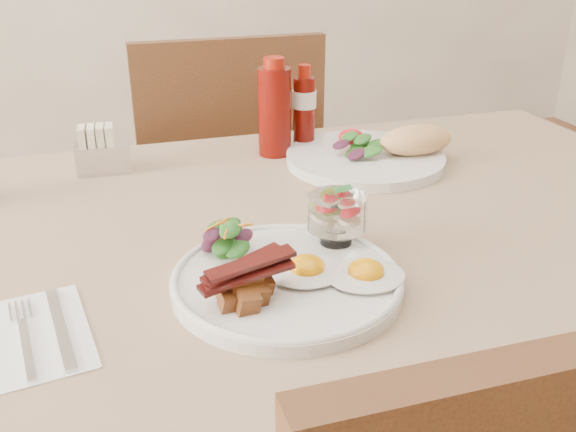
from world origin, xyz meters
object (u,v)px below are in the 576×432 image
table (313,277)px  hot_sauce_bottle (304,109)px  second_plate (377,153)px  ketchup_bottle (274,110)px  sugar_caddy (101,153)px  chair_far (226,196)px  fruit_cup (337,212)px  main_plate (287,282)px

table → hot_sauce_bottle: hot_sauce_bottle is taller
second_plate → hot_sauce_bottle: bearing=131.4°
ketchup_bottle → sugar_caddy: 0.32m
chair_far → sugar_caddy: chair_far is taller
ketchup_bottle → sugar_caddy: bearing=-179.5°
fruit_cup → sugar_caddy: (-0.28, 0.40, -0.02)m
chair_far → ketchup_bottle: size_ratio=5.14×
chair_far → main_plate: (-0.09, -0.82, 0.24)m
chair_far → sugar_caddy: bearing=-128.8°
ketchup_bottle → chair_far: bearing=95.0°
chair_far → ketchup_bottle: ketchup_bottle is taller
second_plate → ketchup_bottle: 0.20m
sugar_caddy → hot_sauce_bottle: bearing=6.1°
sugar_caddy → ketchup_bottle: bearing=4.0°
chair_far → fruit_cup: chair_far is taller
table → sugar_caddy: sugar_caddy is taller
second_plate → fruit_cup: bearing=-122.9°
main_plate → sugar_caddy: bearing=112.7°
sugar_caddy → chair_far: bearing=54.7°
second_plate → table: bearing=-132.7°
chair_far → ketchup_bottle: 0.47m
main_plate → second_plate: size_ratio=0.91×
sugar_caddy → table: bearing=-44.1°
chair_far → main_plate: chair_far is taller
ketchup_bottle → main_plate: bearing=-104.2°
main_plate → hot_sauce_bottle: bearing=69.4°
table → hot_sauce_bottle: 0.38m
chair_far → second_plate: (0.20, -0.45, 0.25)m
table → second_plate: size_ratio=4.32×
fruit_cup → ketchup_bottle: 0.41m
table → chair_far: bearing=90.0°
sugar_caddy → second_plate: bearing=-8.1°
table → hot_sauce_bottle: size_ratio=8.25×
fruit_cup → hot_sauce_bottle: bearing=77.4°
table → fruit_cup: bearing=-90.3°
second_plate → ketchup_bottle: size_ratio=1.70×
fruit_cup → second_plate: (0.20, 0.30, -0.04)m
chair_far → hot_sauce_bottle: chair_far is taller
table → ketchup_bottle: bearing=84.4°
chair_far → main_plate: 0.86m
second_plate → hot_sauce_bottle: size_ratio=1.91×
main_plate → second_plate: 0.46m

